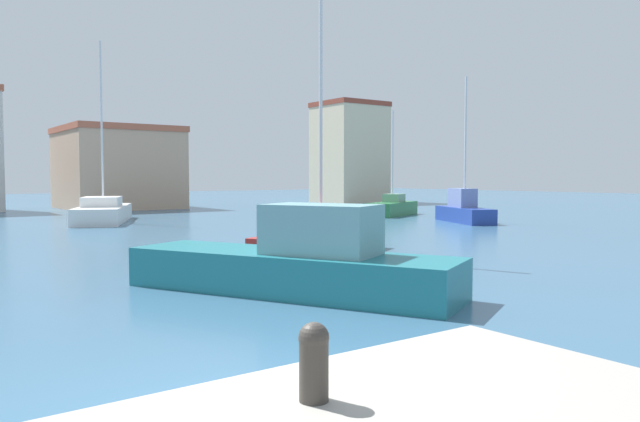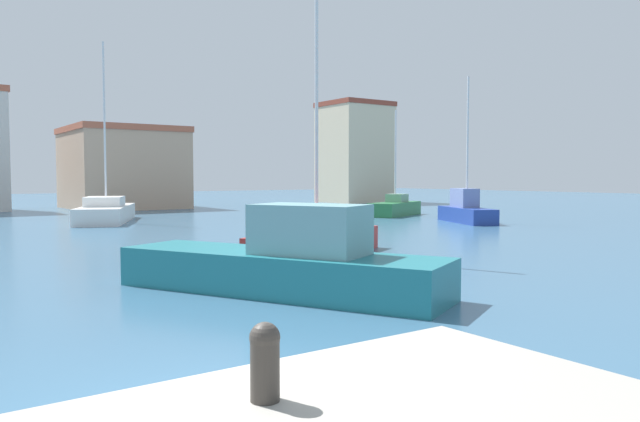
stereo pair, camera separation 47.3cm
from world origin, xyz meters
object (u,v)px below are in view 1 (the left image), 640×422
sailboat_red_mid_harbor (321,238)px  sailboat_green_distant_north (392,207)px  motorboat_teal_distant_east (296,264)px  sailboat_white_inner_mooring (103,212)px  sailboat_blue_near_pier (464,210)px  mooring_bollard (314,358)px

sailboat_red_mid_harbor → sailboat_green_distant_north: size_ratio=1.28×
motorboat_teal_distant_east → sailboat_white_inner_mooring: bearing=83.3°
sailboat_blue_near_pier → sailboat_green_distant_north: 7.20m
sailboat_red_mid_harbor → motorboat_teal_distant_east: 6.92m
sailboat_green_distant_north → sailboat_blue_near_pier: bearing=-96.4°
mooring_bollard → motorboat_teal_distant_east: bearing=57.2°
motorboat_teal_distant_east → sailboat_green_distant_north: (21.30, 19.80, -0.13)m
mooring_bollard → sailboat_green_distant_north: 38.15m
sailboat_white_inner_mooring → sailboat_red_mid_harbor: bearing=-85.6°
sailboat_red_mid_harbor → sailboat_blue_near_pier: bearing=24.9°
mooring_bollard → sailboat_red_mid_harbor: sailboat_red_mid_harbor is taller
mooring_bollard → sailboat_red_mid_harbor: size_ratio=0.07×
sailboat_red_mid_harbor → sailboat_green_distant_north: (16.76, 14.57, -0.03)m
sailboat_blue_near_pier → motorboat_teal_distant_east: size_ratio=1.06×
sailboat_white_inner_mooring → sailboat_green_distant_north: bearing=-16.9°
sailboat_red_mid_harbor → sailboat_green_distant_north: 22.20m
motorboat_teal_distant_east → sailboat_green_distant_north: sailboat_green_distant_north is taller
motorboat_teal_distant_east → mooring_bollard: bearing=-122.8°
sailboat_white_inner_mooring → motorboat_teal_distant_east: sailboat_white_inner_mooring is taller
sailboat_white_inner_mooring → sailboat_red_mid_harbor: size_ratio=1.14×
mooring_bollard → sailboat_white_inner_mooring: sailboat_white_inner_mooring is taller
motorboat_teal_distant_east → sailboat_green_distant_north: 29.08m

